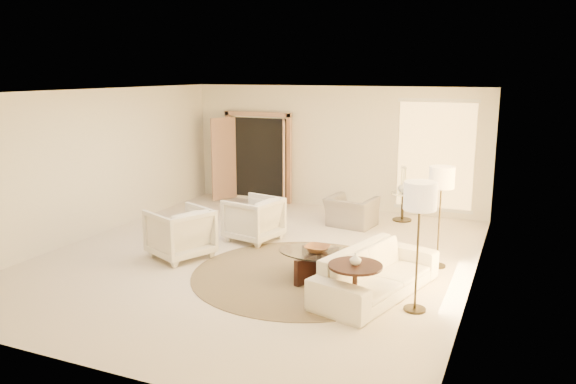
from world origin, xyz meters
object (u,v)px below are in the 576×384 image
at_px(bowl, 317,249).
at_px(side_vase, 403,187).
at_px(coffee_table, 317,262).
at_px(accent_chair, 351,207).
at_px(floor_lamp_far, 420,202).
at_px(sofa, 377,272).
at_px(side_table, 403,204).
at_px(end_table, 355,280).
at_px(floor_lamp_near, 442,182).
at_px(end_vase, 355,259).
at_px(armchair_left, 253,217).
at_px(armchair_right, 180,230).

height_order(bowl, side_vase, side_vase).
bearing_deg(coffee_table, accent_chair, 97.65).
xyz_separation_m(coffee_table, floor_lamp_far, (1.59, -0.54, 1.20)).
height_order(sofa, side_table, sofa).
relative_size(side_table, floor_lamp_far, 0.35).
relative_size(end_table, floor_lamp_near, 0.43).
relative_size(coffee_table, side_vase, 5.80).
relative_size(side_table, bowl, 1.64).
bearing_deg(sofa, floor_lamp_near, -6.47).
bearing_deg(side_table, end_vase, -85.08).
bearing_deg(armchair_left, floor_lamp_far, 71.48).
xyz_separation_m(armchair_right, floor_lamp_near, (4.11, 1.25, 0.93)).
relative_size(armchair_right, accent_chair, 1.01).
bearing_deg(side_table, floor_lamp_far, -75.85).
bearing_deg(end_table, armchair_right, 163.34).
height_order(armchair_left, bowl, armchair_left).
xyz_separation_m(armchair_left, end_table, (2.69, -2.39, 0.00)).
distance_m(armchair_left, side_vase, 3.41).
bearing_deg(side_table, side_vase, -90.00).
height_order(accent_chair, end_vase, end_vase).
bearing_deg(side_table, armchair_left, -131.86).
xyz_separation_m(side_table, end_vase, (0.42, -4.93, 0.37)).
distance_m(bowl, end_vase, 1.31).
bearing_deg(sofa, bowl, 93.57).
xyz_separation_m(floor_lamp_far, side_vase, (-1.14, 4.53, -0.75)).
distance_m(end_table, floor_lamp_far, 1.32).
xyz_separation_m(sofa, end_vase, (-0.10, -0.74, 0.41)).
relative_size(sofa, side_vase, 8.95).
xyz_separation_m(accent_chair, end_vase, (1.29, -4.07, 0.33)).
height_order(coffee_table, end_table, end_table).
xyz_separation_m(accent_chair, floor_lamp_far, (2.01, -3.67, 1.08)).
relative_size(armchair_left, side_vase, 3.61).
distance_m(armchair_left, end_table, 3.60).
bearing_deg(floor_lamp_far, side_vase, 104.15).
xyz_separation_m(side_table, floor_lamp_far, (1.14, -4.53, 1.12)).
distance_m(sofa, armchair_right, 3.51).
xyz_separation_m(sofa, accent_chair, (-1.40, 3.33, 0.08)).
bearing_deg(end_vase, floor_lamp_near, 72.46).
bearing_deg(side_vase, floor_lamp_near, -66.77).
xyz_separation_m(armchair_right, side_table, (2.97, 3.91, -0.10)).
bearing_deg(end_table, bowl, 132.86).
xyz_separation_m(armchair_right, end_vase, (3.39, -1.02, 0.27)).
bearing_deg(sofa, floor_lamp_far, -103.44).
xyz_separation_m(floor_lamp_near, bowl, (-1.59, -1.32, -0.91)).
height_order(armchair_left, accent_chair, armchair_left).
height_order(sofa, floor_lamp_near, floor_lamp_near).
relative_size(end_table, bowl, 1.90).
bearing_deg(sofa, coffee_table, 93.57).
xyz_separation_m(armchair_left, side_table, (2.27, 2.53, -0.08)).
xyz_separation_m(side_table, bowl, (-0.45, -3.98, 0.13)).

